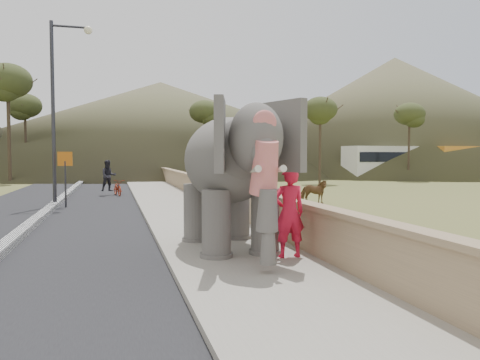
{
  "coord_description": "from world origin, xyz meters",
  "views": [
    {
      "loc": [
        -2.53,
        -6.55,
        2.25
      ],
      "look_at": [
        0.2,
        3.49,
        1.7
      ],
      "focal_mm": 35.0,
      "sensor_mm": 36.0,
      "label": 1
    }
  ],
  "objects_px": {
    "lamppost": "(60,95)",
    "motorcyclist": "(113,182)",
    "elephant_and_man": "(229,180)",
    "cow": "(313,192)"
  },
  "relations": [
    {
      "from": "lamppost",
      "to": "motorcyclist",
      "type": "relative_size",
      "value": 4.04
    },
    {
      "from": "elephant_and_man",
      "to": "motorcyclist",
      "type": "xyz_separation_m",
      "value": [
        -2.57,
        16.42,
        -0.91
      ]
    },
    {
      "from": "cow",
      "to": "elephant_and_man",
      "type": "relative_size",
      "value": 0.3
    },
    {
      "from": "lamppost",
      "to": "motorcyclist",
      "type": "distance_m",
      "value": 6.84
    },
    {
      "from": "elephant_and_man",
      "to": "lamppost",
      "type": "bearing_deg",
      "value": 112.5
    },
    {
      "from": "lamppost",
      "to": "cow",
      "type": "xyz_separation_m",
      "value": [
        11.1,
        -1.78,
        -4.31
      ]
    },
    {
      "from": "cow",
      "to": "elephant_and_man",
      "type": "xyz_separation_m",
      "value": [
        -6.39,
        -9.58,
        1.14
      ]
    },
    {
      "from": "lamppost",
      "to": "motorcyclist",
      "type": "height_order",
      "value": "lamppost"
    },
    {
      "from": "lamppost",
      "to": "elephant_and_man",
      "type": "relative_size",
      "value": 1.82
    },
    {
      "from": "lamppost",
      "to": "cow",
      "type": "height_order",
      "value": "lamppost"
    }
  ]
}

